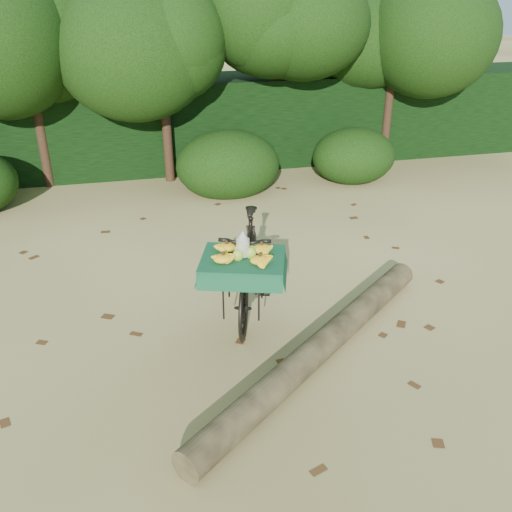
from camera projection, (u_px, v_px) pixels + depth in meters
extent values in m
plane|color=#D1B86F|center=(175.00, 322.00, 6.14)|extent=(80.00, 80.00, 0.00)
imported|color=black|center=(248.00, 266.00, 6.13)|extent=(1.13, 2.00, 1.16)
cube|color=black|center=(243.00, 260.00, 5.43)|extent=(0.56, 0.62, 0.03)
cube|color=#155133|center=(243.00, 258.00, 5.43)|extent=(1.01, 0.92, 0.01)
ellipsoid|color=#8EAC29|center=(251.00, 253.00, 5.39)|extent=(0.11, 0.09, 0.12)
ellipsoid|color=#8EAC29|center=(239.00, 250.00, 5.46)|extent=(0.11, 0.09, 0.12)
ellipsoid|color=#8EAC29|center=(238.00, 255.00, 5.35)|extent=(0.11, 0.09, 0.12)
cylinder|color=#EAE5C6|center=(243.00, 247.00, 5.39)|extent=(0.13, 0.13, 0.17)
cylinder|color=brown|center=(321.00, 346.00, 5.48)|extent=(3.27, 2.69, 0.29)
cube|color=black|center=(138.00, 125.00, 11.25)|extent=(26.00, 1.80, 1.80)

